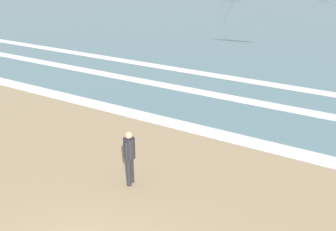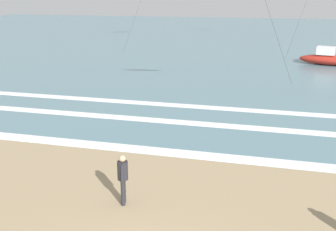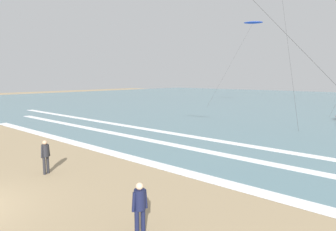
{
  "view_description": "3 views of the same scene",
  "coord_description": "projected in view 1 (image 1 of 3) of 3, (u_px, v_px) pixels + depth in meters",
  "views": [
    {
      "loc": [
        4.59,
        -3.46,
        5.83
      ],
      "look_at": [
        -1.78,
        6.44,
        1.22
      ],
      "focal_mm": 42.17,
      "sensor_mm": 36.0,
      "label": 1
    },
    {
      "loc": [
        2.69,
        -6.54,
        6.26
      ],
      "look_at": [
        -1.85,
        10.72,
        0.86
      ],
      "focal_mm": 44.06,
      "sensor_mm": 36.0,
      "label": 2
    },
    {
      "loc": [
        11.49,
        -2.16,
        4.49
      ],
      "look_at": [
        1.43,
        9.37,
        2.49
      ],
      "focal_mm": 31.3,
      "sensor_mm": 36.0,
      "label": 3
    }
  ],
  "objects": [
    {
      "name": "surfer_left_far",
      "position": [
        129.0,
        153.0,
        10.74
      ],
      "size": [
        0.32,
        0.51,
        1.6
      ],
      "color": "#232328",
      "rests_on": "ground"
    },
    {
      "name": "wave_foam_outer_break",
      "position": [
        260.0,
        83.0,
        20.26
      ],
      "size": [
        54.82,
        0.79,
        0.01
      ],
      "primitive_type": "cube",
      "color": "white",
      "rests_on": "ocean_surface"
    },
    {
      "name": "wave_foam_mid_break",
      "position": [
        273.0,
        106.0,
        17.03
      ],
      "size": [
        45.92,
        0.77,
        0.01
      ],
      "primitive_type": "cube",
      "color": "white",
      "rests_on": "ocean_surface"
    },
    {
      "name": "wave_foam_shoreline",
      "position": [
        281.0,
        150.0,
        13.05
      ],
      "size": [
        41.68,
        0.86,
        0.01
      ],
      "primitive_type": "cube",
      "color": "white",
      "rests_on": "ocean_surface"
    }
  ]
}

